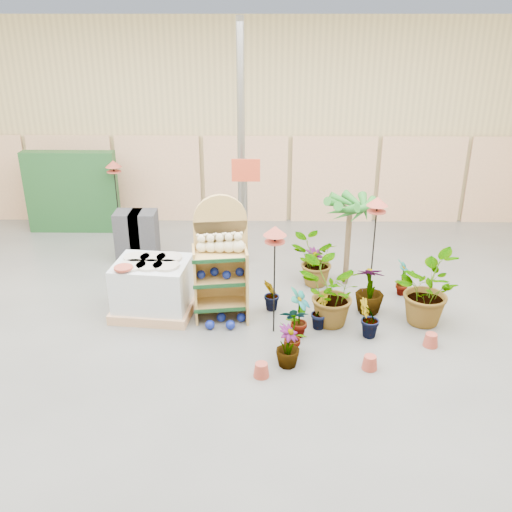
{
  "coord_description": "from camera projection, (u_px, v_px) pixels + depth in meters",
  "views": [
    {
      "loc": [
        0.43,
        -6.76,
        4.58
      ],
      "look_at": [
        0.3,
        1.5,
        1.0
      ],
      "focal_mm": 40.0,
      "sensor_mm": 36.0,
      "label": 1
    }
  ],
  "objects": [
    {
      "name": "potted_plant_3",
      "position": [
        370.0,
        289.0,
        9.23
      ],
      "size": [
        0.51,
        0.51,
        0.83
      ],
      "primitive_type": "imported",
      "rotation": [
        0.0,
        0.0,
        3.03
      ],
      "color": "#206820",
      "rests_on": "ground"
    },
    {
      "name": "teddy_bears",
      "position": [
        222.0,
        244.0,
        8.73
      ],
      "size": [
        0.75,
        0.21,
        0.33
      ],
      "color": "beige",
      "rests_on": "display_shelf"
    },
    {
      "name": "potted_plant_10",
      "position": [
        424.0,
        289.0,
        8.9
      ],
      "size": [
        1.0,
        1.13,
        1.15
      ],
      "primitive_type": "imported",
      "rotation": [
        0.0,
        0.0,
        1.46
      ],
      "color": "#206820",
      "rests_on": "ground"
    },
    {
      "name": "room",
      "position": [
        234.0,
        193.0,
        7.99
      ],
      "size": [
        15.2,
        12.1,
        4.7
      ],
      "color": "#545552",
      "rests_on": "ground"
    },
    {
      "name": "potted_plant_8",
      "position": [
        294.0,
        329.0,
        8.12
      ],
      "size": [
        0.43,
        0.31,
        0.79
      ],
      "primitive_type": "imported",
      "rotation": [
        0.0,
        0.0,
        3.06
      ],
      "color": "#206820",
      "rests_on": "ground"
    },
    {
      "name": "potted_plant_2",
      "position": [
        329.0,
        294.0,
        8.81
      ],
      "size": [
        0.98,
        0.86,
        1.07
      ],
      "primitive_type": "imported",
      "rotation": [
        0.0,
        0.0,
        3.11
      ],
      "color": "#206820",
      "rests_on": "ground"
    },
    {
      "name": "trellis_stock",
      "position": [
        72.0,
        192.0,
        12.5
      ],
      "size": [
        2.0,
        0.3,
        1.8
      ],
      "primitive_type": "cube",
      "color": "#1C4920",
      "rests_on": "ground"
    },
    {
      "name": "potted_plant_5",
      "position": [
        272.0,
        295.0,
        9.33
      ],
      "size": [
        0.26,
        0.32,
        0.58
      ],
      "primitive_type": "imported",
      "rotation": [
        0.0,
        0.0,
        4.73
      ],
      "color": "#206820",
      "rests_on": "ground"
    },
    {
      "name": "potted_plant_9",
      "position": [
        368.0,
        319.0,
        8.55
      ],
      "size": [
        0.44,
        0.42,
        0.64
      ],
      "primitive_type": "imported",
      "rotation": [
        0.0,
        0.0,
        3.65
      ],
      "color": "#206820",
      "rests_on": "ground"
    },
    {
      "name": "offer_sign",
      "position": [
        246.0,
        194.0,
        10.14
      ],
      "size": [
        0.5,
        0.08,
        2.2
      ],
      "color": "gray",
      "rests_on": "ground"
    },
    {
      "name": "display_shelf",
      "position": [
        221.0,
        263.0,
        8.96
      ],
      "size": [
        0.91,
        0.64,
        2.01
      ],
      "rotation": [
        0.0,
        0.0,
        0.14
      ],
      "color": "tan",
      "rests_on": "ground"
    },
    {
      "name": "gazing_balls_floor",
      "position": [
        226.0,
        321.0,
        8.97
      ],
      "size": [
        0.63,
        0.39,
        0.15
      ],
      "color": "navy",
      "rests_on": "ground"
    },
    {
      "name": "potted_plant_4",
      "position": [
        403.0,
        278.0,
        9.82
      ],
      "size": [
        0.34,
        0.41,
        0.67
      ],
      "primitive_type": "imported",
      "rotation": [
        0.0,
        0.0,
        1.22
      ],
      "color": "#206820",
      "rests_on": "ground"
    },
    {
      "name": "potted_plant_0",
      "position": [
        299.0,
        313.0,
        8.53
      ],
      "size": [
        0.44,
        0.51,
        0.81
      ],
      "primitive_type": "imported",
      "rotation": [
        0.0,
        0.0,
        1.15
      ],
      "color": "#206820",
      "rests_on": "ground"
    },
    {
      "name": "charcoal_planters",
      "position": [
        137.0,
        236.0,
        11.16
      ],
      "size": [
        0.8,
        0.5,
        1.0
      ],
      "color": "#28282B",
      "rests_on": "ground"
    },
    {
      "name": "bird_table_right",
      "position": [
        377.0,
        205.0,
        8.98
      ],
      "size": [
        0.34,
        0.34,
        1.88
      ],
      "color": "black",
      "rests_on": "ground"
    },
    {
      "name": "potted_plant_6",
      "position": [
        314.0,
        261.0,
        10.14
      ],
      "size": [
        0.85,
        0.75,
        0.92
      ],
      "primitive_type": "imported",
      "rotation": [
        0.0,
        0.0,
        3.18
      ],
      "color": "#206820",
      "rests_on": "ground"
    },
    {
      "name": "potted_plant_7",
      "position": [
        288.0,
        346.0,
        7.87
      ],
      "size": [
        0.45,
        0.45,
        0.61
      ],
      "primitive_type": "imported",
      "rotation": [
        0.0,
        0.0,
        1.16
      ],
      "color": "#206820",
      "rests_on": "ground"
    },
    {
      "name": "potted_plant_11",
      "position": [
        313.0,
        266.0,
        10.31
      ],
      "size": [
        0.48,
        0.48,
        0.64
      ],
      "primitive_type": "imported",
      "rotation": [
        0.0,
        0.0,
        0.45
      ],
      "color": "#206820",
      "rests_on": "ground"
    },
    {
      "name": "potted_plant_1",
      "position": [
        320.0,
        311.0,
        8.83
      ],
      "size": [
        0.33,
        0.37,
        0.57
      ],
      "primitive_type": "imported",
      "rotation": [
        0.0,
        0.0,
        1.28
      ],
      "color": "#206820",
      "rests_on": "ground"
    },
    {
      "name": "palm",
      "position": [
        350.0,
        205.0,
        9.8
      ],
      "size": [
        0.7,
        0.7,
        1.74
      ],
      "color": "brown",
      "rests_on": "ground"
    },
    {
      "name": "bird_table_back",
      "position": [
        114.0,
        166.0,
        11.85
      ],
      "size": [
        0.34,
        0.34,
        1.71
      ],
      "color": "black",
      "rests_on": "ground"
    },
    {
      "name": "bird_table_front",
      "position": [
        275.0,
        234.0,
        8.19
      ],
      "size": [
        0.34,
        0.34,
        1.74
      ],
      "color": "black",
      "rests_on": "ground"
    },
    {
      "name": "gazing_balls_shelf",
      "position": [
        220.0,
        273.0,
        8.91
      ],
      "size": [
        0.74,
        0.25,
        0.14
      ],
      "color": "navy",
      "rests_on": "display_shelf"
    },
    {
      "name": "pallet_stack",
      "position": [
        153.0,
        287.0,
        9.21
      ],
      "size": [
        1.37,
        1.18,
        0.93
      ],
      "rotation": [
        0.0,
        0.0,
        -0.11
      ],
      "color": "tan",
      "rests_on": "ground"
    }
  ]
}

